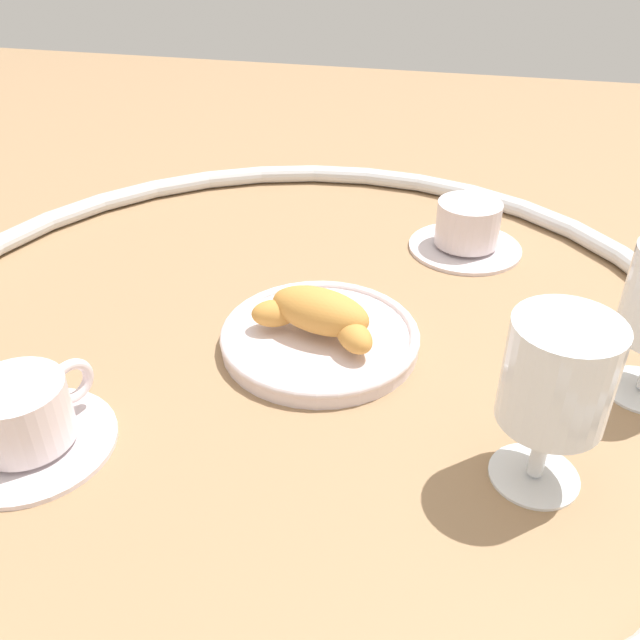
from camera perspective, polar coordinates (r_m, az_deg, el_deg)
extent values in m
plane|color=#997551|center=(0.68, -1.97, -1.13)|extent=(2.20, 2.20, 0.00)
torus|color=silver|center=(0.67, -1.99, -0.29)|extent=(0.82, 0.82, 0.02)
cylinder|color=silver|center=(0.65, 0.00, -1.67)|extent=(0.19, 0.19, 0.01)
torus|color=silver|center=(0.65, 0.00, -1.15)|extent=(0.19, 0.19, 0.01)
ellipsoid|color=#CC893D|center=(0.64, 0.00, 0.78)|extent=(0.11, 0.07, 0.04)
ellipsoid|color=#CC893D|center=(0.65, -3.87, 0.57)|extent=(0.05, 0.04, 0.03)
ellipsoid|color=#CC893D|center=(0.61, 2.93, -1.44)|extent=(0.05, 0.05, 0.03)
cylinder|color=silver|center=(0.60, -23.24, -9.38)|extent=(0.14, 0.14, 0.01)
cylinder|color=silver|center=(0.58, -23.90, -7.14)|extent=(0.08, 0.08, 0.05)
cylinder|color=brown|center=(0.56, -24.40, -5.44)|extent=(0.07, 0.07, 0.01)
torus|color=silver|center=(0.59, -20.25, -4.91)|extent=(0.03, 0.04, 0.04)
cylinder|color=silver|center=(0.85, 12.12, 6.13)|extent=(0.14, 0.14, 0.01)
cylinder|color=silver|center=(0.83, 12.36, 7.99)|extent=(0.08, 0.08, 0.05)
cylinder|color=brown|center=(0.83, 12.55, 9.37)|extent=(0.07, 0.07, 0.01)
torus|color=silver|center=(0.87, 12.15, 9.41)|extent=(0.01, 0.04, 0.04)
cylinder|color=white|center=(0.55, 17.58, -12.30)|extent=(0.07, 0.07, 0.01)
cylinder|color=white|center=(0.53, 18.13, -10.02)|extent=(0.01, 0.01, 0.05)
cylinder|color=white|center=(0.49, 19.49, -4.24)|extent=(0.08, 0.08, 0.08)
cylinder|color=yellow|center=(0.49, 19.36, -4.83)|extent=(0.07, 0.07, 0.06)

